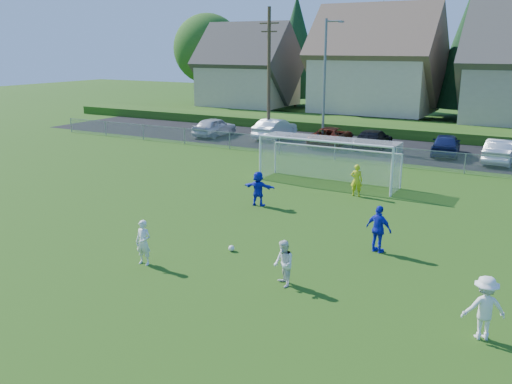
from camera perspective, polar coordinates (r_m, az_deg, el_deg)
ground at (r=16.45m, az=-14.00°, el=-11.12°), size 160.00×160.00×0.00m
asphalt_lot at (r=40.10m, az=13.78°, el=4.42°), size 60.00×60.00×0.00m
grass_embankment at (r=47.22m, az=16.32°, el=6.30°), size 70.00×6.00×0.80m
soccer_ball at (r=19.60m, az=-2.60°, el=-5.94°), size 0.22×0.22×0.22m
player_white_a at (r=18.63m, az=-11.76°, el=-5.23°), size 0.59×0.42×1.55m
player_white_b at (r=16.69m, az=2.92°, el=-7.53°), size 0.89×0.89×1.46m
player_white_c at (r=14.94m, az=22.90°, el=-11.16°), size 1.25×1.05×1.68m
player_blue_a at (r=19.75m, az=12.80°, el=-3.83°), size 1.09×0.69×1.72m
player_blue_b at (r=24.91m, az=0.25°, el=0.37°), size 1.54×0.62×1.62m
goalkeeper at (r=26.95m, az=10.54°, el=1.23°), size 0.64×0.48×1.60m
car_a at (r=44.66m, az=-4.40°, el=6.86°), size 1.91×4.54×1.53m
car_b at (r=43.39m, az=2.01°, el=6.68°), size 1.70×4.79×1.58m
car_c at (r=40.51m, az=7.90°, el=5.82°), size 2.74×5.23×1.41m
car_d at (r=39.58m, az=12.21°, el=5.42°), size 2.28×5.02×1.43m
car_e at (r=38.72m, az=19.36°, el=4.75°), size 2.30×4.57×1.49m
car_f at (r=37.48m, az=24.36°, el=3.95°), size 1.73×4.64×1.51m
soccer_goal at (r=29.10m, az=7.78°, el=4.04°), size 7.42×1.90×2.50m
chainlink_fence at (r=34.80m, az=11.36°, el=4.02°), size 52.06×0.06×1.20m
streetlight at (r=39.53m, az=7.29°, el=11.65°), size 1.38×0.18×9.00m
utility_pole at (r=42.55m, az=1.36°, el=12.42°), size 1.60×0.26×10.00m
houses_row at (r=53.69m, az=20.90°, el=14.36°), size 53.90×11.45×13.27m
tree_row at (r=60.03m, az=20.92°, el=13.94°), size 65.98×12.36×13.80m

